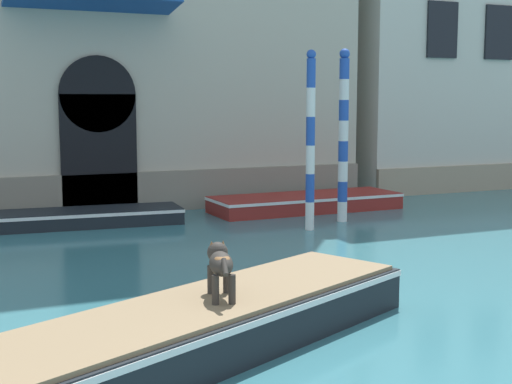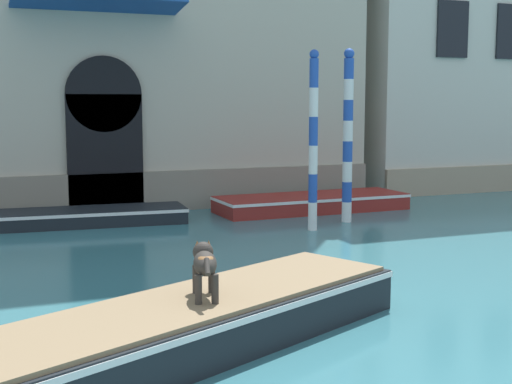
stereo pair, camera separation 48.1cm
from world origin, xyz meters
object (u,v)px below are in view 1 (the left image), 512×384
at_px(boat_moored_near_palazzo, 77,217).
at_px(boat_moored_far, 306,202).
at_px(dog_on_deck, 220,263).
at_px(mooring_pole_2, 310,140).
at_px(mooring_pole_0, 343,135).
at_px(boat_foreground, 188,330).

bearing_deg(boat_moored_near_palazzo, boat_moored_far, 3.89).
relative_size(dog_on_deck, mooring_pole_2, 0.23).
bearing_deg(dog_on_deck, mooring_pole_2, -21.77).
bearing_deg(boat_moored_near_palazzo, mooring_pole_0, -13.49).
distance_m(dog_on_deck, boat_moored_far, 11.61).
xyz_separation_m(boat_foreground, boat_moored_far, (6.85, 9.90, -0.10)).
height_order(boat_moored_far, mooring_pole_2, mooring_pole_2).
bearing_deg(boat_moored_far, boat_foreground, -125.56).
height_order(mooring_pole_0, mooring_pole_2, mooring_pole_0).
height_order(dog_on_deck, mooring_pole_0, mooring_pole_0).
bearing_deg(boat_moored_near_palazzo, dog_on_deck, -84.71).
bearing_deg(mooring_pole_0, dog_on_deck, -129.61).
distance_m(dog_on_deck, mooring_pole_2, 8.59).
relative_size(boat_moored_near_palazzo, mooring_pole_2, 1.23).
bearing_deg(dog_on_deck, boat_foreground, 126.02).
relative_size(dog_on_deck, boat_moored_far, 0.18).
bearing_deg(mooring_pole_2, mooring_pole_0, 28.72).
relative_size(dog_on_deck, boat_moored_near_palazzo, 0.19).
distance_m(boat_moored_near_palazzo, mooring_pole_0, 7.09).
xyz_separation_m(boat_moored_far, mooring_pole_0, (0.00, -2.03, 2.00)).
xyz_separation_m(boat_moored_near_palazzo, mooring_pole_2, (5.10, -2.86, 1.97)).
height_order(dog_on_deck, boat_moored_near_palazzo, dog_on_deck).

